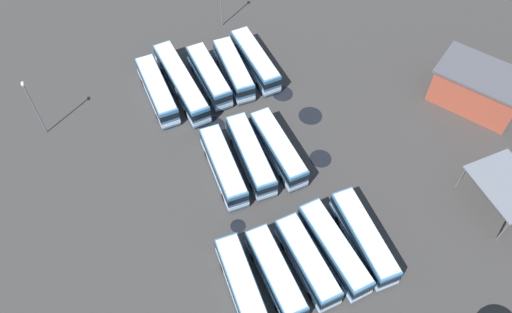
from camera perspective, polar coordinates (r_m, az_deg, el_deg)
ground_plane at (r=64.95m, az=-0.57°, el=-0.97°), size 107.24×107.24×0.00m
bus_row0_slot0 at (r=58.98m, az=11.59°, el=-8.60°), size 11.38×3.15×3.35m
bus_row0_slot1 at (r=57.81m, az=8.47°, el=-9.87°), size 11.52×4.16×3.35m
bus_row0_slot2 at (r=56.84m, az=5.55°, el=-11.24°), size 10.57×3.76×3.35m
bus_row0_slot3 at (r=56.04m, az=2.11°, el=-12.59°), size 10.46×3.48×3.35m
bus_row0_slot4 at (r=55.40m, az=-1.38°, el=-14.12°), size 11.34×2.89×3.35m
bus_row1_slot1 at (r=64.33m, az=2.42°, el=0.87°), size 11.29×3.81×3.35m
bus_row1_slot2 at (r=63.66m, az=-0.57°, el=0.14°), size 11.40×2.95×3.35m
bus_row1_slot3 at (r=62.80m, az=-3.54°, el=-1.10°), size 10.93×3.00×3.35m
bus_row2_slot0 at (r=74.51m, az=-0.08°, el=10.36°), size 11.43×3.85×3.35m
bus_row2_slot1 at (r=73.28m, az=-2.44°, el=9.38°), size 10.38×2.96×3.35m
bus_row2_slot2 at (r=72.64m, az=-5.10°, el=8.68°), size 10.72×3.71×3.35m
bus_row2_slot3 at (r=72.18m, az=-8.09°, el=7.92°), size 14.37×4.54×3.35m
bus_row2_slot4 at (r=71.71m, az=-10.66°, el=7.04°), size 11.32×3.55×3.35m
depot_building at (r=75.43m, az=22.94°, el=6.89°), size 13.27×12.32×5.40m
maintenance_shelter at (r=65.11m, az=25.67°, el=-2.87°), size 8.74×7.03×4.06m
lamp_post_far_corner at (r=69.83m, az=-22.92°, el=4.99°), size 0.56×0.28×9.00m
lamp_post_mid_lot at (r=80.17m, az=-3.83°, el=16.55°), size 0.56×0.28×8.35m
puddle_centre_drain at (r=66.04m, az=7.00°, el=-0.22°), size 2.76×2.76×0.01m
puddle_back_corner at (r=72.61m, az=2.91°, el=6.81°), size 2.81×2.81×0.01m
puddle_front_lane at (r=70.26m, az=5.91°, el=4.42°), size 3.15×3.15×0.01m
puddle_near_shelter at (r=68.91m, az=-4.77°, el=3.23°), size 3.45×3.45×0.01m
puddle_between_rows at (r=60.52m, az=-1.95°, el=-7.54°), size 1.78×1.78×0.01m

